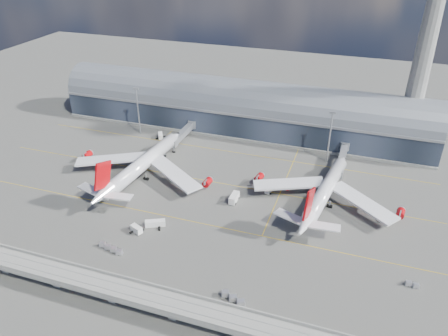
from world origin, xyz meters
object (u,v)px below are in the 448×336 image
(service_truck_1, at_px, (136,229))
(cargo_train_1, at_px, (233,298))
(service_truck_4, at_px, (269,189))
(floodlight_mast_left, at_px, (138,110))
(service_truck_0, at_px, (105,193))
(airliner_right, at_px, (325,192))
(cargo_train_0, at_px, (111,248))
(service_truck_2, at_px, (155,223))
(control_tower, at_px, (426,45))
(service_truck_3, at_px, (234,198))
(airliner_left, at_px, (141,165))
(cargo_train_2, at_px, (412,284))
(service_truck_5, at_px, (161,136))
(floodlight_mast_right, at_px, (330,136))

(service_truck_1, bearing_deg, cargo_train_1, -91.12)
(service_truck_4, height_order, cargo_train_1, service_truck_4)
(service_truck_1, bearing_deg, floodlight_mast_left, 51.08)
(service_truck_0, bearing_deg, floodlight_mast_left, 69.49)
(airliner_right, height_order, cargo_train_0, airliner_right)
(service_truck_2, bearing_deg, control_tower, -67.85)
(service_truck_0, height_order, service_truck_3, service_truck_3)
(airliner_left, bearing_deg, cargo_train_2, -11.88)
(cargo_train_1, bearing_deg, service_truck_0, 41.43)
(service_truck_0, relative_size, cargo_train_2, 1.72)
(airliner_right, height_order, service_truck_3, airliner_right)
(service_truck_0, xyz_separation_m, service_truck_3, (52.36, 13.81, -0.00))
(service_truck_1, relative_size, service_truck_5, 0.88)
(airliner_right, bearing_deg, floodlight_mast_left, 169.07)
(service_truck_2, bearing_deg, cargo_train_2, -117.23)
(service_truck_5, relative_size, cargo_train_0, 0.57)
(airliner_left, bearing_deg, floodlight_mast_right, 32.55)
(airliner_right, distance_m, service_truck_2, 68.71)
(cargo_train_1, bearing_deg, airliner_right, -36.59)
(airliner_left, relative_size, service_truck_2, 9.06)
(control_tower, relative_size, service_truck_4, 20.92)
(floodlight_mast_left, xyz_separation_m, service_truck_0, (16.08, -60.60, -11.94))
(cargo_train_0, xyz_separation_m, cargo_train_2, (99.41, 15.65, -0.11))
(service_truck_3, distance_m, service_truck_4, 16.59)
(airliner_left, xyz_separation_m, service_truck_4, (57.19, 5.98, -4.73))
(airliner_left, relative_size, service_truck_5, 11.73)
(airliner_right, height_order, service_truck_5, airliner_right)
(service_truck_4, distance_m, cargo_train_0, 69.87)
(floodlight_mast_left, distance_m, cargo_train_2, 155.65)
(service_truck_2, bearing_deg, cargo_train_0, 127.72)
(service_truck_0, height_order, service_truck_2, service_truck_0)
(control_tower, bearing_deg, service_truck_3, -131.67)
(floodlight_mast_left, xyz_separation_m, cargo_train_1, (84.49, -98.19, -12.63))
(floodlight_mast_left, xyz_separation_m, airliner_left, (23.07, -41.12, -7.55))
(floodlight_mast_right, distance_m, cargo_train_2, 83.57)
(service_truck_5, relative_size, cargo_train_1, 0.68)
(floodlight_mast_left, distance_m, cargo_train_0, 97.93)
(service_truck_2, xyz_separation_m, cargo_train_2, (90.84, -1.79, -0.64))
(service_truck_0, bearing_deg, service_truck_2, -57.34)
(floodlight_mast_right, height_order, cargo_train_0, floodlight_mast_right)
(control_tower, bearing_deg, service_truck_5, -166.03)
(floodlight_mast_left, height_order, service_truck_1, floodlight_mast_left)
(airliner_left, bearing_deg, floodlight_mast_left, 123.71)
(service_truck_3, bearing_deg, service_truck_2, -131.27)
(control_tower, xyz_separation_m, cargo_train_2, (1.22, -102.21, -50.85))
(floodlight_mast_left, relative_size, service_truck_2, 3.33)
(service_truck_0, bearing_deg, service_truck_5, 57.36)
(floodlight_mast_right, height_order, service_truck_4, floodlight_mast_right)
(service_truck_2, distance_m, cargo_train_2, 90.86)
(service_truck_0, bearing_deg, service_truck_4, -13.74)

